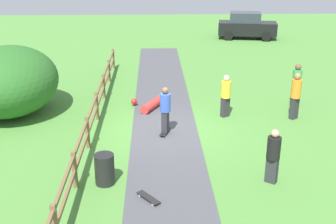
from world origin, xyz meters
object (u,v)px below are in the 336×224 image
bystander_yellow (226,94)px  bystander_black (273,154)px  skater_fallen (151,104)px  parked_car_black (247,26)px  skater_riding (165,108)px  bystander_orange (296,94)px  bush_large (9,81)px  bystander_green (297,83)px  trash_bin (105,169)px  skateboard_loose (148,198)px

bystander_yellow → bystander_black: bystander_yellow is taller
skater_fallen → parked_car_black: 16.42m
skater_riding → bystander_black: (2.91, -3.51, -0.10)m
bystander_black → bystander_orange: bearing=66.0°
bystander_black → parked_car_black: bearing=80.2°
bush_large → bystander_black: size_ratio=2.82×
bystander_yellow → bystander_green: (3.16, 1.15, 0.07)m
trash_bin → parked_car_black: size_ratio=0.20×
skateboard_loose → bystander_green: bearing=49.4°
skateboard_loose → parked_car_black: bearing=71.9°
skater_fallen → bystander_black: size_ratio=0.92×
trash_bin → skater_fallen: trash_bin is taller
parked_car_black → skater_fallen: bearing=-115.5°
bystander_yellow → bystander_black: 5.20m
bystander_orange → parked_car_black: 16.18m
skater_riding → skateboard_loose: bearing=-97.6°
skateboard_loose → bystander_black: 3.68m
bush_large → trash_bin: size_ratio=5.10×
parked_car_black → bystander_green: bearing=-93.8°
skater_fallen → skateboard_loose: size_ratio=1.99×
skater_fallen → skateboard_loose: bearing=-90.5°
bush_large → bystander_black: bearing=-32.9°
skater_riding → bystander_yellow: bearing=34.6°
bystander_orange → parked_car_black: (1.46, 16.12, -0.07)m
skateboard_loose → bystander_yellow: bystander_yellow is taller
skateboard_loose → bystander_black: (3.49, 0.85, 0.80)m
parked_car_black → bystander_yellow: bearing=-104.6°
bush_large → bystander_orange: size_ratio=2.48×
bush_large → skater_fallen: (5.60, 0.32, -1.16)m
bystander_orange → bystander_green: (0.50, 1.48, -0.02)m
trash_bin → bystander_orange: size_ratio=0.49×
skater_riding → skater_fallen: skater_riding is taller
skater_fallen → parked_car_black: (7.05, 14.81, 0.76)m
bush_large → trash_bin: (4.31, -5.74, -0.91)m
skater_riding → parked_car_black: (6.53, 17.45, -0.03)m
trash_bin → bystander_orange: bystander_orange is taller
bush_large → bystander_green: (11.70, 0.49, -0.35)m
skateboard_loose → bystander_yellow: 6.78m
skater_riding → bystander_green: 6.24m
bystander_yellow → skateboard_loose: bearing=-116.4°
skateboard_loose → bystander_yellow: (3.00, 6.03, 0.85)m
bush_large → bystander_black: (9.04, -5.83, -0.47)m
trash_bin → skater_riding: 3.90m
bystander_green → bystander_orange: bearing=-108.8°
bystander_yellow → bystander_black: (0.50, -5.18, -0.05)m
skater_riding → bystander_yellow: skater_riding is taller
bystander_orange → bystander_yellow: size_ratio=1.09×
skater_fallen → bystander_green: (6.09, 0.17, 0.81)m
trash_bin → parked_car_black: parked_car_black is taller
bystander_black → bush_large: bearing=147.1°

